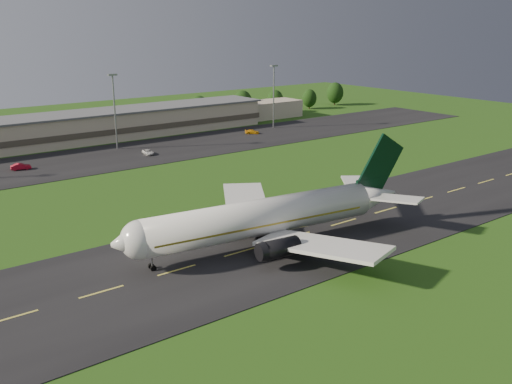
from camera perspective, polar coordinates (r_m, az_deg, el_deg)
ground at (r=92.71m, az=4.00°, el=-4.46°), size 360.00×360.00×0.00m
taxiway at (r=92.69m, az=4.00°, el=-4.43°), size 220.00×30.00×0.10m
apron at (r=152.01m, az=-14.17°, el=3.44°), size 260.00×30.00×0.10m
airliner at (r=87.19m, az=0.95°, el=-2.54°), size 51.15×41.81×15.57m
terminal at (r=175.61m, az=-15.52°, el=6.37°), size 145.00×16.00×8.40m
light_mast_centre at (r=159.00m, az=-14.00°, el=8.67°), size 2.40×1.20×20.35m
light_mast_east at (r=187.55m, az=1.78°, el=10.27°), size 2.40×1.20×20.35m
tree_line at (r=193.22m, az=-10.80°, el=7.83°), size 196.86×9.51×9.68m
service_vehicle_b at (r=144.83m, az=-22.46°, el=2.37°), size 4.73×2.33×1.49m
service_vehicle_c at (r=152.24m, az=-10.74°, el=3.93°), size 2.56×4.68×1.24m
service_vehicle_d at (r=178.26m, az=-0.38°, el=6.05°), size 4.64×4.14×1.29m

